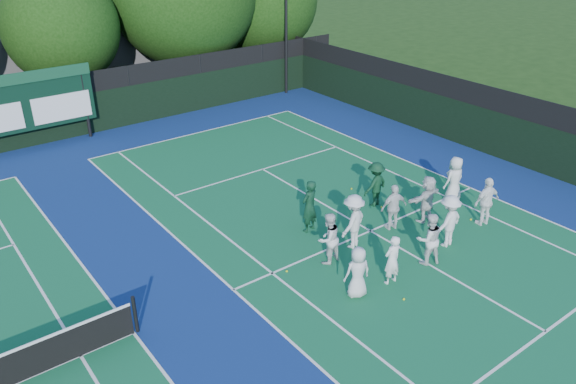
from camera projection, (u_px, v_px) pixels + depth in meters
ground at (392, 244)px, 18.33m from camera, size 120.00×120.00×0.00m
court_apron at (218, 297)px, 15.80m from camera, size 34.00×32.00×0.01m
near_court at (370, 231)px, 19.04m from camera, size 11.05×23.85×0.01m
back_fence at (49, 114)px, 25.88m from camera, size 34.00×0.08×3.00m
divider_fence_right at (528, 136)px, 23.30m from camera, size 0.08×32.00×3.00m
scoreboard at (25, 103)px, 24.66m from camera, size 6.00×0.21×3.55m
clubhouse at (76, 56)px, 33.45m from camera, size 18.00×6.00×4.00m
tree_c at (64, 30)px, 28.35m from camera, size 5.78×5.78×7.41m
tree_e at (263, 1)px, 34.82m from camera, size 6.93×6.93×8.36m
tennis_ball_0 at (404, 299)px, 15.66m from camera, size 0.07×0.07×0.07m
tennis_ball_1 at (382, 207)px, 20.53m from camera, size 0.07×0.07×0.07m
tennis_ball_2 at (471, 220)px, 19.70m from camera, size 0.07×0.07×0.07m
tennis_ball_3 at (287, 271)px, 16.87m from camera, size 0.07×0.07×0.07m
tennis_ball_4 at (352, 189)px, 21.88m from camera, size 0.07×0.07×0.07m
tennis_ball_5 at (451, 213)px, 20.12m from camera, size 0.07×0.07×0.07m
player_front_0 at (358, 272)px, 15.53m from camera, size 0.87×0.69×1.56m
player_front_1 at (392, 260)px, 16.08m from camera, size 0.58×0.39×1.56m
player_front_2 at (429, 239)px, 16.98m from camera, size 1.00×0.90×1.69m
player_front_3 at (449, 221)px, 17.88m from camera, size 1.20×0.75×1.78m
player_front_4 at (487, 201)px, 19.09m from camera, size 1.09×0.61×1.76m
player_back_0 at (328, 238)px, 17.03m from camera, size 0.87×0.70×1.67m
player_back_1 at (353, 222)px, 17.79m from camera, size 1.34×1.03×1.84m
player_back_2 at (394, 207)px, 18.85m from camera, size 1.03×0.62×1.65m
player_back_3 at (427, 199)px, 19.35m from camera, size 1.60×0.58×1.70m
player_back_4 at (454, 179)px, 20.69m from camera, size 0.88×0.60×1.75m
coach_left at (309, 206)px, 18.68m from camera, size 0.76×0.59×1.86m
coach_right at (375, 184)px, 20.37m from camera, size 1.16×0.74×1.70m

